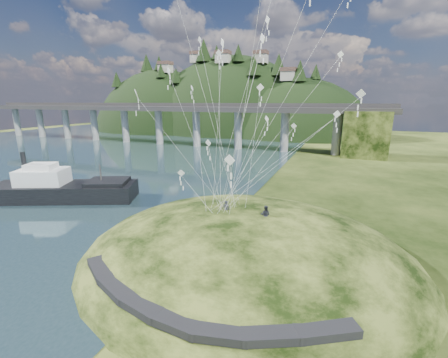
% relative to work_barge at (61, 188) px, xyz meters
% --- Properties ---
extents(ground, '(320.00, 320.00, 0.00)m').
position_rel_work_barge_xyz_m(ground, '(25.62, -8.52, -1.99)').
color(ground, black).
rests_on(ground, ground).
extents(water, '(240.00, 240.00, 0.00)m').
position_rel_work_barge_xyz_m(water, '(-46.38, 21.48, -1.98)').
color(water, '#29434B').
rests_on(water, ground).
extents(grass_hill, '(36.00, 32.00, 13.00)m').
position_rel_work_barge_xyz_m(grass_hill, '(33.62, -6.52, -3.49)').
color(grass_hill, black).
rests_on(grass_hill, ground).
extents(footpath, '(22.29, 5.84, 0.83)m').
position_rel_work_barge_xyz_m(footpath, '(33.08, -18.26, 0.10)').
color(footpath, black).
rests_on(footpath, ground).
extents(bridge, '(160.00, 11.00, 15.00)m').
position_rel_work_barge_xyz_m(bridge, '(-0.84, 61.54, 7.72)').
color(bridge, '#2D2B2B').
rests_on(bridge, ground).
extents(far_ridge, '(153.00, 70.00, 94.50)m').
position_rel_work_barge_xyz_m(far_ridge, '(-17.96, 113.65, -9.42)').
color(far_ridge, black).
rests_on(far_ridge, ground).
extents(work_barge, '(23.27, 14.67, 7.94)m').
position_rel_work_barge_xyz_m(work_barge, '(0.00, 0.00, 0.00)').
color(work_barge, black).
rests_on(work_barge, ground).
extents(wooden_dock, '(11.94, 5.27, 0.85)m').
position_rel_work_barge_xyz_m(wooden_dock, '(23.37, -0.90, -1.61)').
color(wooden_dock, '#321914').
rests_on(wooden_dock, ground).
extents(kite_flyers, '(4.99, 0.82, 1.96)m').
position_rel_work_barge_xyz_m(kite_flyers, '(34.40, -6.65, 3.94)').
color(kite_flyers, '#252731').
rests_on(kite_flyers, ground).
extents(kite_swarm, '(20.83, 17.03, 20.86)m').
position_rel_work_barge_xyz_m(kite_swarm, '(32.78, -4.49, 16.07)').
color(kite_swarm, white).
rests_on(kite_swarm, ground).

